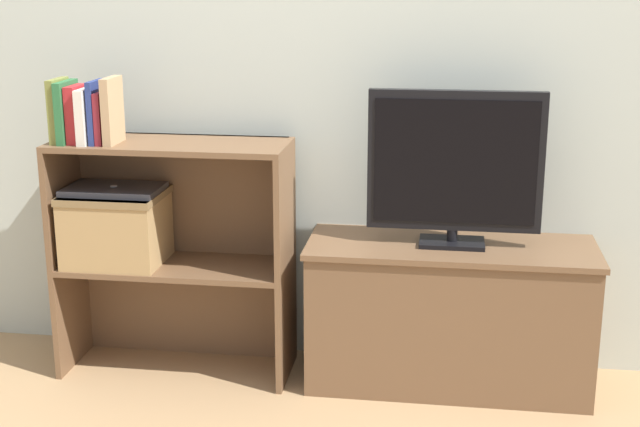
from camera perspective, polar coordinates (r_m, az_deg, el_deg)
ground_plane at (r=3.13m, az=-0.43°, el=-11.64°), size 16.00×16.00×0.00m
wall_back at (r=3.18m, az=0.63°, el=11.42°), size 10.00×0.05×2.40m
tv_stand at (r=3.16m, az=8.25°, el=-6.42°), size 0.99×0.38×0.51m
tv at (r=3.00m, az=8.64°, el=3.08°), size 0.58×0.14×0.53m
bookshelf_lower_tier at (r=3.32m, az=-8.86°, el=-5.21°), size 0.82×0.32×0.41m
bookshelf_upper_tier at (r=3.20m, az=-9.16°, el=1.93°), size 0.82×0.32×0.44m
book_olive at (r=3.18m, az=-16.36°, el=6.34°), size 0.03×0.14×0.22m
book_forest at (r=3.17m, az=-15.88°, el=6.28°), size 0.03×0.15×0.21m
book_crimson at (r=3.15m, az=-15.31°, el=6.15°), size 0.03×0.13×0.20m
book_ivory at (r=3.14m, az=-14.63°, el=6.08°), size 0.03×0.16×0.19m
book_navy at (r=3.13m, az=-14.11°, el=6.32°), size 0.02×0.13×0.21m
book_maroon at (r=3.12m, az=-13.69°, el=5.98°), size 0.02×0.13×0.18m
book_tan at (r=3.10m, az=-13.14°, el=6.43°), size 0.03×0.14×0.22m
storage_basket_left at (r=3.24m, az=-12.92°, el=-0.68°), size 0.34×0.28×0.26m
laptop at (r=3.20m, az=-13.06°, el=1.52°), size 0.33×0.21×0.02m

